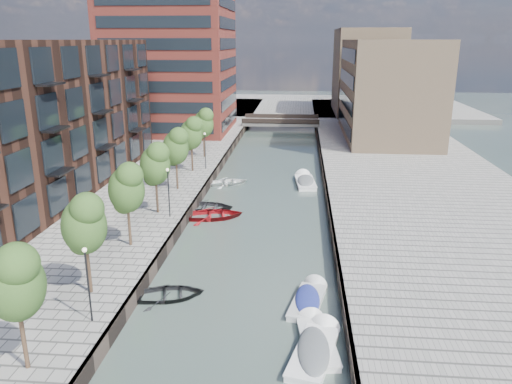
# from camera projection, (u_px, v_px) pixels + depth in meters

# --- Properties ---
(water) EXTENTS (300.00, 300.00, 0.00)m
(water) POSITION_uv_depth(u_px,v_px,m) (269.00, 179.00, 56.12)
(water) COLOR #38473F
(water) RESTS_ON ground
(quay_right) EXTENTS (20.00, 140.00, 1.00)m
(quay_right) POSITION_uv_depth(u_px,v_px,m) (415.00, 178.00, 54.61)
(quay_right) COLOR gray
(quay_right) RESTS_ON ground
(quay_wall_left) EXTENTS (0.25, 140.00, 1.00)m
(quay_wall_left) POSITION_uv_depth(u_px,v_px,m) (215.00, 173.00, 56.50)
(quay_wall_left) COLOR #332823
(quay_wall_left) RESTS_ON ground
(quay_wall_right) EXTENTS (0.25, 140.00, 1.00)m
(quay_wall_right) POSITION_uv_depth(u_px,v_px,m) (324.00, 176.00, 55.46)
(quay_wall_right) COLOR #332823
(quay_wall_right) RESTS_ON ground
(far_closure) EXTENTS (80.00, 40.00, 1.00)m
(far_closure) POSITION_uv_depth(u_px,v_px,m) (286.00, 106.00, 113.11)
(far_closure) COLOR gray
(far_closure) RESTS_ON ground
(apartment_block) EXTENTS (8.00, 38.00, 14.00)m
(apartment_block) POSITION_uv_depth(u_px,v_px,m) (47.00, 119.00, 45.96)
(apartment_block) COLOR black
(apartment_block) RESTS_ON quay_left
(tower) EXTENTS (18.00, 18.00, 30.00)m
(tower) POSITION_uv_depth(u_px,v_px,m) (170.00, 33.00, 76.69)
(tower) COLOR #96362B
(tower) RESTS_ON quay_left
(tan_block_near) EXTENTS (12.00, 25.00, 14.00)m
(tan_block_near) POSITION_uv_depth(u_px,v_px,m) (387.00, 89.00, 73.36)
(tan_block_near) COLOR tan
(tan_block_near) RESTS_ON quay_right
(tan_block_far) EXTENTS (12.00, 20.00, 16.00)m
(tan_block_far) POSITION_uv_depth(u_px,v_px,m) (366.00, 71.00, 97.83)
(tan_block_far) COLOR tan
(tan_block_far) RESTS_ON quay_right
(bridge) EXTENTS (13.00, 6.00, 1.30)m
(bridge) POSITION_uv_depth(u_px,v_px,m) (281.00, 122.00, 86.19)
(bridge) COLOR gray
(bridge) RESTS_ON ground
(tree_0) EXTENTS (2.50, 2.50, 5.95)m
(tree_0) POSITION_uv_depth(u_px,v_px,m) (14.00, 280.00, 21.01)
(tree_0) COLOR #382619
(tree_0) RESTS_ON quay_left
(tree_1) EXTENTS (2.50, 2.50, 5.95)m
(tree_1) POSITION_uv_depth(u_px,v_px,m) (84.00, 222.00, 27.68)
(tree_1) COLOR #382619
(tree_1) RESTS_ON quay_left
(tree_2) EXTENTS (2.50, 2.50, 5.95)m
(tree_2) POSITION_uv_depth(u_px,v_px,m) (126.00, 187.00, 34.34)
(tree_2) COLOR #382619
(tree_2) RESTS_ON quay_left
(tree_3) EXTENTS (2.50, 2.50, 5.95)m
(tree_3) POSITION_uv_depth(u_px,v_px,m) (155.00, 163.00, 41.01)
(tree_3) COLOR #382619
(tree_3) RESTS_ON quay_left
(tree_4) EXTENTS (2.50, 2.50, 5.95)m
(tree_4) POSITION_uv_depth(u_px,v_px,m) (176.00, 145.00, 47.67)
(tree_4) COLOR #382619
(tree_4) RESTS_ON quay_left
(tree_5) EXTENTS (2.50, 2.50, 5.95)m
(tree_5) POSITION_uv_depth(u_px,v_px,m) (191.00, 132.00, 54.34)
(tree_5) COLOR #382619
(tree_5) RESTS_ON quay_left
(tree_6) EXTENTS (2.50, 2.50, 5.95)m
(tree_6) POSITION_uv_depth(u_px,v_px,m) (203.00, 122.00, 61.00)
(tree_6) COLOR #382619
(tree_6) RESTS_ON quay_left
(lamp_0) EXTENTS (0.24, 0.24, 4.12)m
(lamp_0) POSITION_uv_depth(u_px,v_px,m) (87.00, 277.00, 25.23)
(lamp_0) COLOR black
(lamp_0) RESTS_ON quay_left
(lamp_1) EXTENTS (0.24, 0.24, 4.12)m
(lamp_1) POSITION_uv_depth(u_px,v_px,m) (168.00, 187.00, 40.47)
(lamp_1) COLOR black
(lamp_1) RESTS_ON quay_left
(lamp_2) EXTENTS (0.24, 0.24, 4.12)m
(lamp_2) POSITION_uv_depth(u_px,v_px,m) (205.00, 147.00, 55.71)
(lamp_2) COLOR black
(lamp_2) RESTS_ON quay_left
(sloop_1) EXTENTS (4.95, 4.07, 0.89)m
(sloop_1) POSITION_uv_depth(u_px,v_px,m) (169.00, 297.00, 30.32)
(sloop_1) COLOR black
(sloop_1) RESTS_ON ground
(sloop_2) EXTENTS (5.86, 4.75, 1.07)m
(sloop_2) POSITION_uv_depth(u_px,v_px,m) (214.00, 218.00, 43.81)
(sloop_2) COLOR maroon
(sloop_2) RESTS_ON ground
(sloop_3) EXTENTS (5.21, 4.56, 0.90)m
(sloop_3) POSITION_uv_depth(u_px,v_px,m) (228.00, 184.00, 54.00)
(sloop_3) COLOR white
(sloop_3) RESTS_ON ground
(sloop_4) EXTENTS (4.96, 3.61, 1.01)m
(sloop_4) POSITION_uv_depth(u_px,v_px,m) (207.00, 209.00, 46.02)
(sloop_4) COLOR #252427
(sloop_4) RESTS_ON ground
(motorboat_1) EXTENTS (2.93, 5.33, 1.69)m
(motorboat_1) POSITION_uv_depth(u_px,v_px,m) (316.00, 349.00, 24.93)
(motorboat_1) COLOR white
(motorboat_1) RESTS_ON ground
(motorboat_2) EXTENTS (2.22, 4.84, 1.56)m
(motorboat_2) POSITION_uv_depth(u_px,v_px,m) (316.00, 339.00, 25.98)
(motorboat_2) COLOR silver
(motorboat_2) RESTS_ON ground
(motorboat_3) EXTENTS (2.52, 4.83, 1.53)m
(motorboat_3) POSITION_uv_depth(u_px,v_px,m) (309.00, 299.00, 29.72)
(motorboat_3) COLOR silver
(motorboat_3) RESTS_ON ground
(motorboat_4) EXTENTS (2.43, 5.71, 1.85)m
(motorboat_4) POSITION_uv_depth(u_px,v_px,m) (305.00, 182.00, 54.20)
(motorboat_4) COLOR silver
(motorboat_4) RESTS_ON ground
(car) EXTENTS (2.25, 3.74, 1.19)m
(car) POSITION_uv_depth(u_px,v_px,m) (355.00, 131.00, 76.50)
(car) COLOR silver
(car) RESTS_ON quay_right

